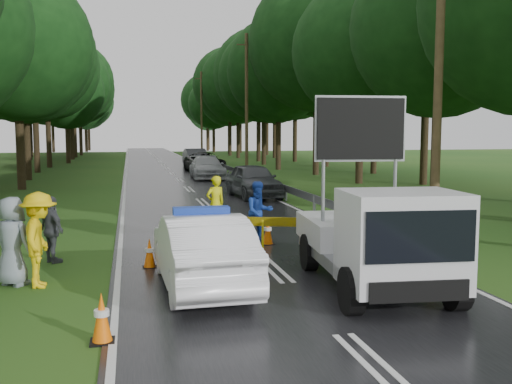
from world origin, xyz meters
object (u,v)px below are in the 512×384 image
object	(u,v)px
barrier	(290,227)
queue_car_second	(207,167)
queue_car_fourth	(196,158)
officer	(215,203)
queue_car_first	(253,180)
civilian	(259,212)
queue_car_third	(205,162)
work_truck	(378,239)
police_sedan	(202,251)

from	to	relation	value
barrier	queue_car_second	world-z (taller)	queue_car_second
queue_car_fourth	officer	bearing A→B (deg)	-98.14
barrier	queue_car_first	world-z (taller)	queue_car_first
civilian	queue_car_third	world-z (taller)	civilian
work_truck	barrier	size ratio (longest dim) A/B	2.17
work_truck	queue_car_fourth	size ratio (longest dim) A/B	0.99
queue_car_fourth	civilian	bearing A→B (deg)	-96.31
barrier	civilian	distance (m)	2.03
work_truck	civilian	xyz separation A→B (m)	(-1.11, 5.35, -0.17)
civilian	queue_car_fourth	distance (m)	34.63
civilian	queue_car_fourth	xyz separation A→B (m)	(2.18, 34.57, -0.03)
police_sedan	queue_car_second	world-z (taller)	police_sedan
police_sedan	officer	xyz separation A→B (m)	(1.22, 6.37, 0.13)
barrier	officer	bearing A→B (deg)	124.96
officer	queue_car_third	xyz separation A→B (m)	(3.10, 26.55, -0.11)
officer	civilian	distance (m)	2.20
work_truck	barrier	xyz separation A→B (m)	(-0.78, 3.35, -0.29)
barrier	queue_car_fourth	world-z (taller)	queue_car_fourth
queue_car_first	queue_car_second	xyz separation A→B (m)	(-0.68, 11.31, -0.05)
queue_car_first	police_sedan	bearing A→B (deg)	-110.22
police_sedan	work_truck	size ratio (longest dim) A/B	0.92
police_sedan	queue_car_third	distance (m)	33.20
barrier	queue_car_first	xyz separation A→B (m)	(1.86, 12.76, 0.07)
police_sedan	barrier	xyz separation A→B (m)	(2.47, 2.37, 0.00)
work_truck	civilian	distance (m)	5.47
queue_car_third	queue_car_fourth	xyz separation A→B (m)	(-0.00, 6.02, 0.06)
queue_car_fourth	queue_car_second	bearing A→B (deg)	-95.80
civilian	queue_car_third	bearing A→B (deg)	75.72
work_truck	queue_car_second	size ratio (longest dim) A/B	0.95
police_sedan	queue_car_fourth	size ratio (longest dim) A/B	0.90
police_sedan	queue_car_first	bearing A→B (deg)	-108.14
police_sedan	queue_car_fourth	xyz separation A→B (m)	(4.32, 38.94, 0.08)
work_truck	civilian	world-z (taller)	work_truck
police_sedan	work_truck	distance (m)	3.41
queue_car_fourth	work_truck	bearing A→B (deg)	-94.24
queue_car_fourth	police_sedan	bearing A→B (deg)	-99.04
work_truck	queue_car_second	xyz separation A→B (m)	(0.40, 27.43, -0.27)
officer	queue_car_first	world-z (taller)	officer
officer	queue_car_second	xyz separation A→B (m)	(2.42, 20.07, -0.11)
officer	queue_car_third	bearing A→B (deg)	-117.30
queue_car_first	barrier	bearing A→B (deg)	-102.55
queue_car_second	officer	bearing A→B (deg)	-95.63
queue_car_second	queue_car_third	bearing A→B (deg)	85.30
barrier	queue_car_first	bearing A→B (deg)	99.40
work_truck	queue_car_first	size ratio (longest dim) A/B	1.04
officer	queue_car_second	world-z (taller)	officer
police_sedan	civilian	bearing A→B (deg)	-118.32
barrier	officer	size ratio (longest dim) A/B	1.31
barrier	civilian	xyz separation A→B (m)	(-0.32, 2.00, 0.12)
queue_car_third	barrier	bearing A→B (deg)	-98.38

